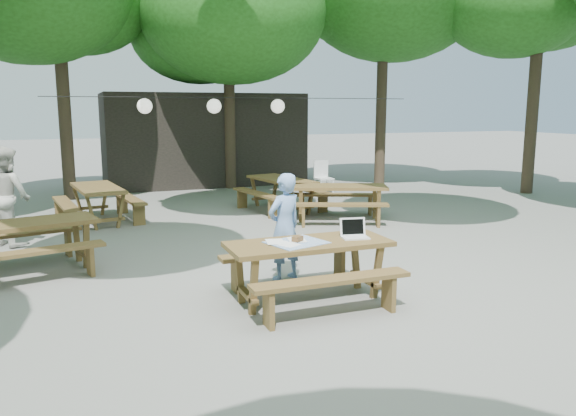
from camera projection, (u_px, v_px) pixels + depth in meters
The scene contains 13 objects.
ground at pixel (330, 271), 8.20m from camera, with size 80.00×80.00×0.00m, color slate.
pavilion at pixel (202, 139), 17.76m from camera, with size 6.00×3.00×2.80m, color black.
main_picnic_table at pixel (309, 270), 6.90m from camera, with size 2.00×1.58×0.75m.
picnic_table_nw at pixel (24, 247), 8.06m from camera, with size 2.21×1.97×0.75m.
picnic_table_ne at pixel (339, 202), 11.87m from camera, with size 2.36×2.18×0.75m.
picnic_table_far_w at pixel (98, 204), 11.70m from camera, with size 1.82×2.10×0.75m.
picnic_table_far_e at pixel (282, 194), 13.06m from camera, with size 1.89×2.15×0.75m.
woman at pixel (285, 227), 7.71m from camera, with size 0.54×0.36×1.49m, color #7AA1DF.
second_person at pixel (8, 196), 9.67m from camera, with size 0.84×0.65×1.72m, color silver.
plastic_chair at pixel (324, 183), 15.83m from camera, with size 0.46×0.46×0.90m.
laptop at pixel (354, 233), 7.05m from camera, with size 0.37×0.32×0.24m.
tabletop_clutter at pixel (296, 242), 6.78m from camera, with size 0.78×0.71×0.08m.
paper_lanterns at pixel (215, 106), 13.21m from camera, with size 9.00×0.34×0.38m.
Camera 1 is at (-3.44, -7.15, 2.35)m, focal length 35.00 mm.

